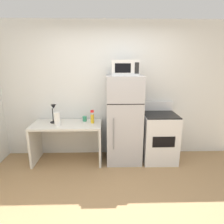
# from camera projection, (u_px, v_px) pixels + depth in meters

# --- Properties ---
(ground_plane) EXTENTS (12.00, 12.00, 0.00)m
(ground_plane) POSITION_uv_depth(u_px,v_px,m) (117.00, 211.00, 2.49)
(ground_plane) COLOR #9E7A51
(wall_back_white) EXTENTS (5.00, 0.10, 2.60)m
(wall_back_white) POSITION_uv_depth(u_px,v_px,m) (113.00, 91.00, 3.80)
(wall_back_white) COLOR silver
(wall_back_white) RESTS_ON ground
(desk) EXTENTS (1.27, 0.61, 0.75)m
(desk) POSITION_uv_depth(u_px,v_px,m) (67.00, 135.00, 3.61)
(desk) COLOR silver
(desk) RESTS_ON ground
(desk_lamp) EXTENTS (0.14, 0.12, 0.35)m
(desk_lamp) POSITION_uv_depth(u_px,v_px,m) (53.00, 110.00, 3.54)
(desk_lamp) COLOR black
(desk_lamp) RESTS_ON desk
(spray_bottle) EXTENTS (0.06, 0.06, 0.25)m
(spray_bottle) POSITION_uv_depth(u_px,v_px,m) (92.00, 118.00, 3.57)
(spray_bottle) COLOR yellow
(spray_bottle) RESTS_ON desk
(paper_towel_roll) EXTENTS (0.11, 0.11, 0.24)m
(paper_towel_roll) POSITION_uv_depth(u_px,v_px,m) (57.00, 119.00, 3.43)
(paper_towel_roll) COLOR white
(paper_towel_roll) RESTS_ON desk
(coffee_mug) EXTENTS (0.08, 0.08, 0.09)m
(coffee_mug) POSITION_uv_depth(u_px,v_px,m) (85.00, 119.00, 3.70)
(coffee_mug) COLOR #338C66
(coffee_mug) RESTS_ON desk
(refrigerator) EXTENTS (0.64, 0.61, 1.63)m
(refrigerator) POSITION_uv_depth(u_px,v_px,m) (124.00, 120.00, 3.58)
(refrigerator) COLOR #B7B7BC
(refrigerator) RESTS_ON ground
(microwave) EXTENTS (0.46, 0.35, 0.26)m
(microwave) POSITION_uv_depth(u_px,v_px,m) (125.00, 68.00, 3.32)
(microwave) COLOR silver
(microwave) RESTS_ON refrigerator
(oven_range) EXTENTS (0.62, 0.61, 1.10)m
(oven_range) POSITION_uv_depth(u_px,v_px,m) (159.00, 137.00, 3.68)
(oven_range) COLOR white
(oven_range) RESTS_ON ground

